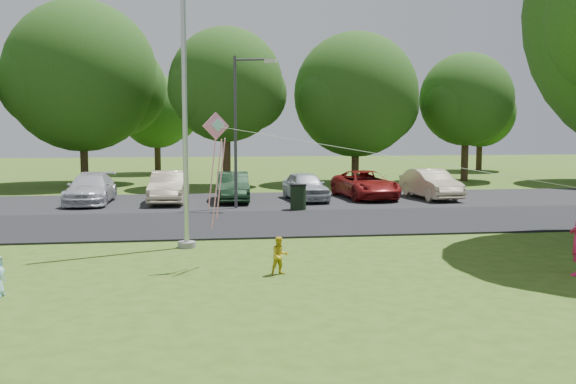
{
  "coord_description": "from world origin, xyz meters",
  "views": [
    {
      "loc": [
        -3.17,
        -12.64,
        3.3
      ],
      "look_at": [
        -0.82,
        4.0,
        1.6
      ],
      "focal_mm": 40.0,
      "sensor_mm": 36.0,
      "label": 1
    }
  ],
  "objects": [
    {
      "name": "park_road",
      "position": [
        0.0,
        9.0,
        0.03
      ],
      "size": [
        60.0,
        6.0,
        0.06
      ],
      "primitive_type": "cube",
      "color": "black",
      "rests_on": "ground"
    },
    {
      "name": "flagpole",
      "position": [
        -3.5,
        5.0,
        4.17
      ],
      "size": [
        0.5,
        0.5,
        10.0
      ],
      "color": "#B7BABF",
      "rests_on": "ground"
    },
    {
      "name": "kite",
      "position": [
        -2.54,
        2.29,
        2.88
      ],
      "size": [
        8.3,
        2.21,
        2.78
      ],
      "rotation": [
        0.0,
        0.0,
        0.3
      ],
      "color": "pink",
      "rests_on": "ground"
    },
    {
      "name": "horizon_trees",
      "position": [
        4.06,
        33.88,
        4.3
      ],
      "size": [
        77.46,
        7.2,
        7.02
      ],
      "color": "#332316",
      "rests_on": "ground"
    },
    {
      "name": "parking_strip",
      "position": [
        0.0,
        15.5,
        0.03
      ],
      "size": [
        42.0,
        7.0,
        0.06
      ],
      "primitive_type": "cube",
      "color": "black",
      "rests_on": "ground"
    },
    {
      "name": "child_yellow",
      "position": [
        -1.38,
        1.38,
        0.43
      ],
      "size": [
        0.49,
        0.42,
        0.87
      ],
      "primitive_type": "imported",
      "rotation": [
        0.0,
        0.0,
        0.25
      ],
      "color": "gold",
      "rests_on": "ground"
    },
    {
      "name": "trash_can",
      "position": [
        0.74,
        12.22,
        0.53
      ],
      "size": [
        0.67,
        0.67,
        1.06
      ],
      "rotation": [
        0.0,
        0.0,
        0.34
      ],
      "color": "black",
      "rests_on": "ground"
    },
    {
      "name": "street_lamp",
      "position": [
        -1.43,
        12.93,
        3.66
      ],
      "size": [
        1.68,
        0.62,
        6.1
      ],
      "rotation": [
        0.0,
        0.0,
        -0.27
      ],
      "color": "#3F3F44",
      "rests_on": "ground"
    },
    {
      "name": "tree_row",
      "position": [
        1.59,
        24.23,
        5.71
      ],
      "size": [
        64.35,
        11.94,
        10.88
      ],
      "color": "#332316",
      "rests_on": "ground"
    },
    {
      "name": "ground",
      "position": [
        0.0,
        0.0,
        0.0
      ],
      "size": [
        120.0,
        120.0,
        0.0
      ],
      "primitive_type": "plane",
      "color": "#345516",
      "rests_on": "ground"
    },
    {
      "name": "parked_cars",
      "position": [
        -0.03,
        15.43,
        0.71
      ],
      "size": [
        16.86,
        4.97,
        1.36
      ],
      "color": "silver",
      "rests_on": "ground"
    }
  ]
}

